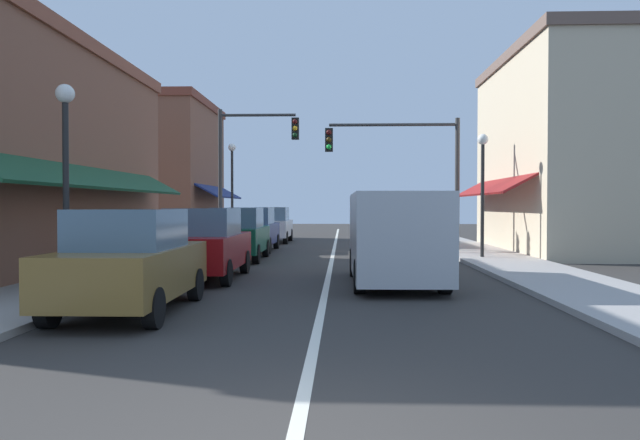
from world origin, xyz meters
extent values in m
plane|color=#33302D|center=(0.00, 18.00, 0.00)|extent=(80.00, 80.00, 0.00)
cube|color=gray|center=(-5.50, 18.00, 0.06)|extent=(2.60, 56.00, 0.12)
cube|color=#A39E99|center=(5.50, 18.00, 0.06)|extent=(2.60, 56.00, 0.12)
cube|color=silver|center=(0.00, 18.00, 0.00)|extent=(0.14, 52.00, 0.01)
cube|color=slate|center=(-6.86, 12.00, 1.40)|extent=(0.08, 10.64, 1.80)
cube|color=#194C2D|center=(-6.25, 12.00, 2.60)|extent=(1.27, 11.76, 0.73)
cube|color=slate|center=(-6.86, 8.92, 4.46)|extent=(0.08, 1.10, 1.30)
cube|color=slate|center=(-6.86, 15.08, 4.46)|extent=(0.08, 1.10, 1.30)
cube|color=#BCAD8E|center=(9.37, 20.00, 3.74)|extent=(5.15, 10.00, 7.48)
cube|color=brown|center=(9.37, 20.00, 7.68)|extent=(5.35, 10.20, 0.40)
cube|color=slate|center=(6.86, 20.00, 1.40)|extent=(0.08, 7.60, 1.80)
cube|color=maroon|center=(6.25, 20.00, 2.60)|extent=(1.27, 8.40, 0.73)
cube|color=slate|center=(6.86, 17.80, 5.38)|extent=(0.08, 1.10, 1.30)
cube|color=slate|center=(6.86, 22.20, 5.38)|extent=(0.08, 1.10, 1.30)
cube|color=brown|center=(-9.12, 28.00, 3.51)|extent=(4.65, 8.00, 7.03)
cube|color=brown|center=(-9.12, 28.00, 7.23)|extent=(4.85, 8.20, 0.40)
cube|color=slate|center=(-6.86, 28.00, 1.40)|extent=(0.08, 6.08, 1.80)
cube|color=navy|center=(-6.25, 28.00, 2.60)|extent=(1.27, 6.72, 0.73)
cube|color=slate|center=(-6.86, 26.24, 5.06)|extent=(0.08, 1.10, 1.30)
cube|color=slate|center=(-6.86, 29.76, 5.06)|extent=(0.08, 1.10, 1.30)
cube|color=brown|center=(-3.24, 5.83, 0.71)|extent=(1.78, 4.12, 0.80)
cube|color=slate|center=(-3.24, 5.73, 1.44)|extent=(1.55, 2.02, 0.66)
cylinder|color=black|center=(-4.05, 7.17, 0.31)|extent=(0.21, 0.62, 0.62)
cylinder|color=black|center=(-2.47, 7.19, 0.31)|extent=(0.21, 0.62, 0.62)
cylinder|color=black|center=(-4.01, 4.46, 0.31)|extent=(0.21, 0.62, 0.62)
cylinder|color=black|center=(-2.43, 4.49, 0.31)|extent=(0.21, 0.62, 0.62)
cube|color=maroon|center=(-3.07, 10.60, 0.71)|extent=(1.75, 4.11, 0.80)
cube|color=slate|center=(-3.07, 10.50, 1.44)|extent=(1.53, 2.01, 0.66)
cylinder|color=black|center=(-3.87, 11.95, 0.31)|extent=(0.20, 0.62, 0.62)
cylinder|color=black|center=(-2.28, 11.96, 0.31)|extent=(0.20, 0.62, 0.62)
cylinder|color=black|center=(-3.85, 9.25, 0.31)|extent=(0.20, 0.62, 0.62)
cylinder|color=black|center=(-2.27, 9.26, 0.31)|extent=(0.20, 0.62, 0.62)
cube|color=#0F4C33|center=(-3.16, 15.96, 0.71)|extent=(1.79, 4.13, 0.80)
cube|color=slate|center=(-3.16, 15.86, 1.44)|extent=(1.55, 2.02, 0.66)
cylinder|color=black|center=(-3.98, 17.30, 0.31)|extent=(0.21, 0.62, 0.62)
cylinder|color=black|center=(-2.40, 17.33, 0.31)|extent=(0.21, 0.62, 0.62)
cylinder|color=black|center=(-3.93, 14.60, 0.31)|extent=(0.21, 0.62, 0.62)
cylinder|color=black|center=(-2.35, 14.62, 0.31)|extent=(0.21, 0.62, 0.62)
cube|color=navy|center=(-3.27, 20.11, 0.71)|extent=(1.75, 4.11, 0.80)
cube|color=slate|center=(-3.27, 20.01, 1.44)|extent=(1.54, 2.01, 0.66)
cylinder|color=black|center=(-4.05, 21.47, 0.31)|extent=(0.20, 0.62, 0.62)
cylinder|color=black|center=(-2.47, 21.46, 0.31)|extent=(0.20, 0.62, 0.62)
cylinder|color=black|center=(-4.07, 18.77, 0.31)|extent=(0.20, 0.62, 0.62)
cylinder|color=black|center=(-2.49, 18.75, 0.31)|extent=(0.20, 0.62, 0.62)
cube|color=silver|center=(-3.17, 26.03, 0.71)|extent=(1.72, 4.10, 0.80)
cube|color=slate|center=(-3.17, 25.93, 1.44)|extent=(1.52, 2.00, 0.66)
cylinder|color=black|center=(-3.96, 27.38, 0.31)|extent=(0.20, 0.62, 0.62)
cylinder|color=black|center=(-2.38, 27.39, 0.31)|extent=(0.20, 0.62, 0.62)
cylinder|color=black|center=(-3.96, 24.68, 0.31)|extent=(0.20, 0.62, 0.62)
cylinder|color=black|center=(-2.38, 24.68, 0.31)|extent=(0.20, 0.62, 0.62)
cube|color=#B2B7BC|center=(1.58, 9.80, 1.17)|extent=(2.03, 5.03, 1.90)
cube|color=slate|center=(1.55, 12.20, 1.59)|extent=(1.73, 0.30, 0.84)
cube|color=black|center=(1.54, 12.38, 0.48)|extent=(1.86, 0.23, 0.24)
cylinder|color=black|center=(0.68, 11.34, 0.36)|extent=(0.25, 0.72, 0.72)
cylinder|color=black|center=(2.44, 11.36, 0.36)|extent=(0.25, 0.72, 0.72)
cylinder|color=black|center=(0.72, 8.24, 0.36)|extent=(0.25, 0.72, 0.72)
cylinder|color=black|center=(2.49, 8.26, 0.36)|extent=(0.25, 0.72, 0.72)
cylinder|color=#333333|center=(4.80, 19.35, 2.62)|extent=(0.18, 0.18, 5.23)
cylinder|color=#333333|center=(2.32, 19.35, 4.98)|extent=(4.97, 0.12, 0.12)
cube|color=black|center=(-0.17, 19.17, 4.38)|extent=(0.30, 0.24, 0.90)
sphere|color=#420F0F|center=(-0.17, 19.04, 4.66)|extent=(0.20, 0.20, 0.20)
sphere|color=#3D2D0C|center=(-0.17, 19.04, 4.38)|extent=(0.20, 0.20, 0.20)
sphere|color=green|center=(-0.17, 19.04, 4.10)|extent=(0.20, 0.20, 0.20)
cylinder|color=#333333|center=(-4.80, 21.10, 2.95)|extent=(0.18, 0.18, 5.89)
cylinder|color=#333333|center=(-3.20, 21.10, 5.64)|extent=(3.19, 0.12, 0.12)
cube|color=black|center=(-1.61, 20.92, 5.04)|extent=(0.30, 0.24, 0.90)
sphere|color=#420F0F|center=(-1.61, 20.79, 5.32)|extent=(0.20, 0.20, 0.20)
sphere|color=yellow|center=(-1.61, 20.79, 5.04)|extent=(0.20, 0.20, 0.20)
sphere|color=#0C3316|center=(-1.61, 20.79, 4.76)|extent=(0.20, 0.20, 0.20)
cylinder|color=black|center=(-4.96, 7.13, 1.90)|extent=(0.12, 0.12, 3.81)
sphere|color=white|center=(-4.96, 7.13, 3.99)|extent=(0.36, 0.36, 0.36)
cylinder|color=black|center=(5.05, 16.17, 1.94)|extent=(0.12, 0.12, 3.87)
sphere|color=white|center=(5.05, 16.17, 4.05)|extent=(0.36, 0.36, 0.36)
cylinder|color=black|center=(-4.92, 24.52, 2.22)|extent=(0.12, 0.12, 4.45)
sphere|color=white|center=(-4.92, 24.52, 4.63)|extent=(0.36, 0.36, 0.36)
camera|label=1|loc=(0.38, -4.40, 1.82)|focal=34.17mm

